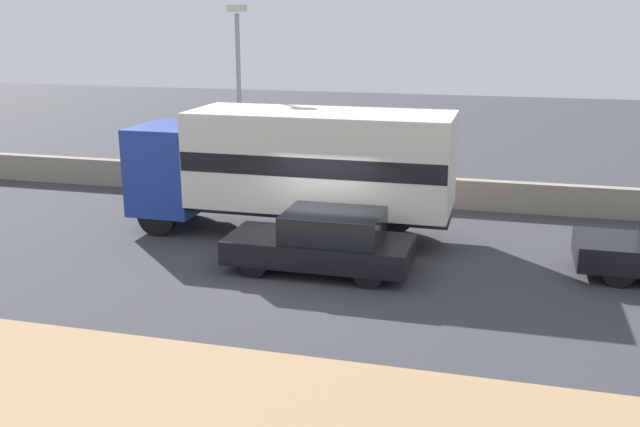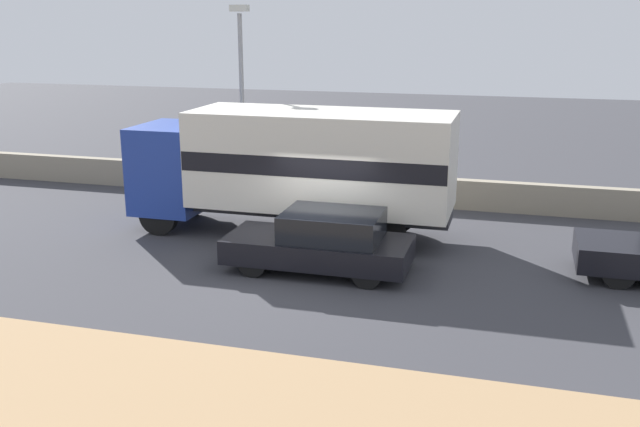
% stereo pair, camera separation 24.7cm
% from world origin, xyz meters
% --- Properties ---
extents(ground_plane, '(80.00, 80.00, 0.00)m').
position_xyz_m(ground_plane, '(0.00, 0.00, 0.00)').
color(ground_plane, '#38383D').
extents(stone_wall_backdrop, '(60.00, 0.35, 0.91)m').
position_xyz_m(stone_wall_backdrop, '(0.00, 6.60, 0.46)').
color(stone_wall_backdrop, gray).
rests_on(stone_wall_backdrop, ground_plane).
extents(street_lamp, '(0.56, 0.28, 6.05)m').
position_xyz_m(street_lamp, '(-3.95, 5.98, 3.56)').
color(street_lamp, gray).
rests_on(street_lamp, ground_plane).
extents(box_truck, '(8.58, 2.53, 3.35)m').
position_xyz_m(box_truck, '(-1.10, 2.65, 1.96)').
color(box_truck, navy).
rests_on(box_truck, ground_plane).
extents(car_hatchback, '(4.25, 1.81, 1.43)m').
position_xyz_m(car_hatchback, '(0.32, 0.07, 0.71)').
color(car_hatchback, black).
rests_on(car_hatchback, ground_plane).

